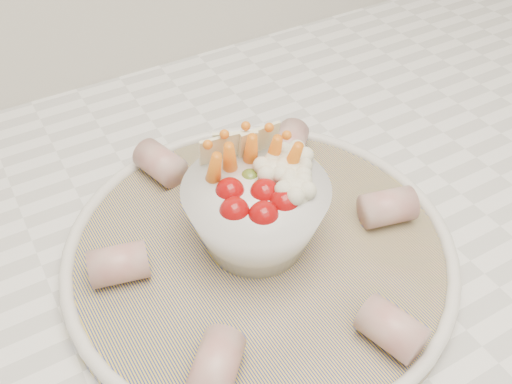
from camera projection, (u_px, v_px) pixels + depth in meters
serving_platter at (260, 250)px, 0.51m from camera, size 0.36×0.36×0.02m
veggie_bowl at (258, 208)px, 0.49m from camera, size 0.13×0.13×0.10m
cured_meat_rolls at (260, 234)px, 0.50m from camera, size 0.29×0.32×0.03m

